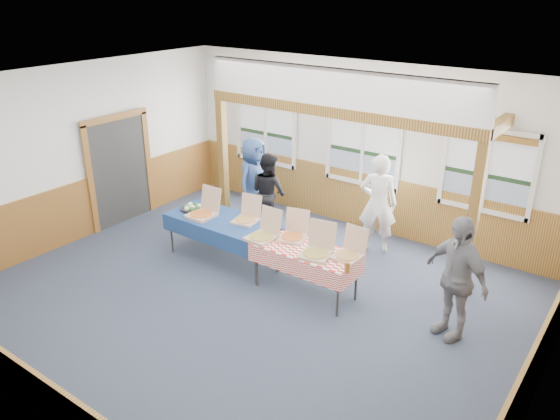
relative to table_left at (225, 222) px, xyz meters
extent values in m
plane|color=#2A3345|center=(1.18, -0.83, -0.71)|extent=(8.00, 8.00, 0.00)
plane|color=white|center=(1.18, -0.83, 2.49)|extent=(8.00, 8.00, 0.00)
plane|color=silver|center=(1.18, 2.67, 0.89)|extent=(8.00, 0.00, 8.00)
plane|color=silver|center=(1.18, -4.33, 0.89)|extent=(8.00, 0.00, 8.00)
plane|color=silver|center=(-2.82, -0.83, 0.89)|extent=(0.00, 8.00, 8.00)
plane|color=silver|center=(5.18, -0.83, 0.89)|extent=(0.00, 8.00, 8.00)
cube|color=brown|center=(1.18, 2.65, -0.16)|extent=(7.98, 0.05, 1.10)
cube|color=brown|center=(1.18, -4.30, -0.16)|extent=(7.98, 0.05, 1.10)
cube|color=brown|center=(-2.80, -0.83, -0.16)|extent=(0.05, 6.98, 1.10)
cube|color=brown|center=(5.15, -0.83, -0.16)|extent=(0.05, 6.98, 1.10)
cube|color=#2C2C2C|center=(-2.78, 0.07, 0.34)|extent=(0.06, 1.30, 2.10)
cube|color=white|center=(-1.12, 2.61, 0.20)|extent=(1.52, 0.05, 0.08)
cube|color=white|center=(-1.12, 2.61, 1.58)|extent=(1.52, 0.05, 0.08)
cube|color=white|center=(-1.86, 2.61, 0.89)|extent=(0.08, 0.05, 1.46)
cube|color=white|center=(-0.38, 2.61, 0.89)|extent=(0.08, 0.05, 1.46)
cube|color=white|center=(-1.12, 2.61, 0.89)|extent=(0.05, 0.05, 1.30)
cube|color=slate|center=(-1.12, 2.65, 0.50)|extent=(1.40, 0.02, 0.52)
cube|color=#183119|center=(-1.12, 2.65, 0.80)|extent=(1.40, 0.02, 0.08)
cube|color=silver|center=(-1.12, 2.65, 1.19)|extent=(1.40, 0.02, 0.70)
cube|color=brown|center=(-1.12, 2.59, 1.48)|extent=(1.40, 0.07, 0.10)
cube|color=white|center=(1.18, 2.61, 0.20)|extent=(1.52, 0.05, 0.08)
cube|color=white|center=(1.18, 2.61, 1.58)|extent=(1.52, 0.05, 0.08)
cube|color=white|center=(0.44, 2.61, 0.89)|extent=(0.08, 0.05, 1.46)
cube|color=white|center=(1.92, 2.61, 0.89)|extent=(0.08, 0.05, 1.46)
cube|color=white|center=(1.18, 2.61, 0.89)|extent=(0.05, 0.05, 1.30)
cube|color=slate|center=(1.18, 2.65, 0.50)|extent=(1.40, 0.02, 0.52)
cube|color=#183119|center=(1.18, 2.65, 0.80)|extent=(1.40, 0.02, 0.08)
cube|color=silver|center=(1.18, 2.65, 1.19)|extent=(1.40, 0.02, 0.70)
cube|color=brown|center=(1.18, 2.59, 1.48)|extent=(1.40, 0.07, 0.10)
cube|color=white|center=(3.48, 2.61, 0.20)|extent=(1.52, 0.05, 0.08)
cube|color=white|center=(3.48, 2.61, 1.58)|extent=(1.52, 0.05, 0.08)
cube|color=white|center=(2.74, 2.61, 0.89)|extent=(0.08, 0.05, 1.46)
cube|color=white|center=(4.22, 2.61, 0.89)|extent=(0.08, 0.05, 1.46)
cube|color=white|center=(3.48, 2.61, 0.89)|extent=(0.05, 0.05, 1.30)
cube|color=slate|center=(3.48, 2.65, 0.50)|extent=(1.40, 0.02, 0.52)
cube|color=#183119|center=(3.48, 2.65, 0.80)|extent=(1.40, 0.02, 0.08)
cube|color=silver|center=(3.48, 2.65, 1.19)|extent=(1.40, 0.02, 0.70)
cube|color=brown|center=(3.48, 2.59, 1.48)|extent=(1.40, 0.07, 0.10)
cube|color=#583013|center=(-1.32, 1.47, 0.49)|extent=(0.15, 0.15, 2.40)
cube|color=#583013|center=(3.68, 1.47, 0.49)|extent=(0.15, 0.15, 2.40)
cube|color=#583013|center=(1.18, 1.47, 1.78)|extent=(5.15, 0.18, 0.18)
cylinder|color=#2C2C2C|center=(-0.95, -0.36, -0.34)|extent=(0.04, 0.04, 0.73)
cylinder|color=#2C2C2C|center=(-0.95, 0.36, -0.34)|extent=(0.04, 0.04, 0.73)
cylinder|color=#2C2C2C|center=(0.95, -0.36, -0.34)|extent=(0.04, 0.04, 0.73)
cylinder|color=#2C2C2C|center=(0.95, 0.36, -0.34)|extent=(0.04, 0.04, 0.73)
cube|color=#2C2C2C|center=(0.00, 0.00, 0.03)|extent=(2.19, 1.58, 0.03)
cube|color=navy|center=(0.00, 0.00, 0.05)|extent=(2.27, 1.66, 0.01)
cube|color=navy|center=(0.00, -0.45, -0.10)|extent=(1.91, 0.84, 0.28)
cube|color=navy|center=(0.00, 0.45, -0.10)|extent=(1.91, 0.84, 0.28)
cylinder|color=#2C2C2C|center=(0.99, -0.38, -0.34)|extent=(0.04, 0.04, 0.73)
cylinder|color=#2C2C2C|center=(0.99, 0.16, -0.34)|extent=(0.04, 0.04, 0.73)
cylinder|color=#2C2C2C|center=(2.46, -0.38, -0.34)|extent=(0.04, 0.04, 0.73)
cylinder|color=#2C2C2C|center=(2.46, 0.16, -0.34)|extent=(0.04, 0.04, 0.73)
cube|color=#2C2C2C|center=(1.72, -0.11, 0.03)|extent=(1.60, 0.67, 0.03)
cube|color=red|center=(1.72, -0.11, 0.05)|extent=(1.66, 0.73, 0.01)
cube|color=red|center=(1.72, -0.47, -0.10)|extent=(1.65, 0.02, 0.28)
cube|color=red|center=(1.72, 0.25, -0.10)|extent=(1.65, 0.02, 0.28)
cube|color=tan|center=(-0.40, -0.15, 0.08)|extent=(0.43, 0.43, 0.05)
cylinder|color=orange|center=(-0.40, -0.15, 0.11)|extent=(0.38, 0.38, 0.01)
cube|color=tan|center=(-0.40, 0.11, 0.31)|extent=(0.43, 0.10, 0.42)
cube|color=tan|center=(0.35, 0.12, 0.07)|extent=(0.44, 0.44, 0.04)
cylinder|color=tan|center=(0.35, 0.12, 0.10)|extent=(0.38, 0.38, 0.01)
cube|color=tan|center=(0.31, 0.34, 0.28)|extent=(0.39, 0.16, 0.37)
cube|color=tan|center=(0.97, -0.25, 0.07)|extent=(0.43, 0.43, 0.05)
cylinder|color=gold|center=(0.97, -0.25, 0.10)|extent=(0.38, 0.38, 0.01)
cube|color=tan|center=(0.99, 0.00, 0.30)|extent=(0.41, 0.12, 0.40)
cube|color=tan|center=(1.37, 0.04, 0.07)|extent=(0.47, 0.47, 0.04)
cylinder|color=orange|center=(1.37, 0.04, 0.10)|extent=(0.41, 0.41, 0.01)
cube|color=tan|center=(1.31, 0.26, 0.28)|extent=(0.40, 0.19, 0.38)
cube|color=tan|center=(1.97, -0.23, 0.08)|extent=(0.49, 0.49, 0.05)
cylinder|color=gold|center=(1.97, -0.23, 0.11)|extent=(0.43, 0.43, 0.01)
cube|color=tan|center=(1.93, 0.02, 0.31)|extent=(0.43, 0.17, 0.42)
cube|color=tan|center=(2.37, -0.01, 0.07)|extent=(0.40, 0.40, 0.04)
cylinder|color=tan|center=(2.37, -0.01, 0.10)|extent=(0.35, 0.35, 0.01)
cube|color=tan|center=(2.38, 0.22, 0.28)|extent=(0.39, 0.11, 0.38)
cylinder|color=black|center=(-0.75, 0.00, 0.07)|extent=(0.43, 0.43, 0.03)
cylinder|color=white|center=(-0.75, 0.00, 0.09)|extent=(0.10, 0.10, 0.04)
sphere|color=#306225|center=(-0.63, 0.00, 0.10)|extent=(0.10, 0.10, 0.10)
sphere|color=silver|center=(-0.68, 0.09, 0.10)|extent=(0.10, 0.10, 0.10)
sphere|color=#306225|center=(-0.78, 0.12, 0.10)|extent=(0.10, 0.10, 0.10)
sphere|color=silver|center=(-0.86, 0.05, 0.10)|extent=(0.10, 0.10, 0.10)
sphere|color=#306225|center=(-0.86, -0.05, 0.10)|extent=(0.10, 0.10, 0.10)
sphere|color=silver|center=(-0.78, -0.12, 0.10)|extent=(0.10, 0.10, 0.10)
sphere|color=#306225|center=(-0.68, -0.09, 0.10)|extent=(0.10, 0.10, 0.10)
cylinder|color=#915818|center=(2.57, -0.36, 0.13)|extent=(0.07, 0.07, 0.15)
imported|color=white|center=(1.93, 1.85, 0.20)|extent=(0.77, 0.65, 1.80)
imported|color=black|center=(-0.16, 1.44, 0.06)|extent=(0.86, 0.74, 1.54)
imported|color=#324C7D|center=(-0.64, 1.59, 0.16)|extent=(0.59, 0.87, 1.73)
imported|color=gray|center=(3.91, 0.17, 0.17)|extent=(1.11, 0.83, 1.76)
camera|label=1|loc=(5.74, -6.28, 3.77)|focal=35.00mm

